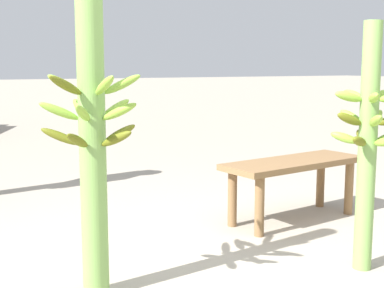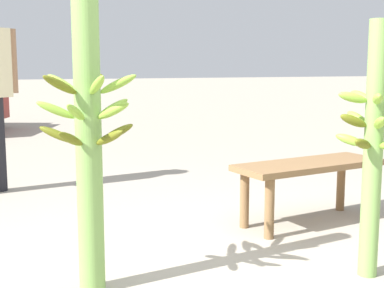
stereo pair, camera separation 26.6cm
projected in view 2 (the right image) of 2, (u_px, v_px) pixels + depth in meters
banana_stalk_left at (88, 137)px, 2.42m from camera, size 0.46×0.46×1.41m
banana_stalk_center at (374, 142)px, 2.61m from camera, size 0.38×0.38×1.27m
market_bench at (309, 173)px, 3.55m from camera, size 1.08×0.49×0.42m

